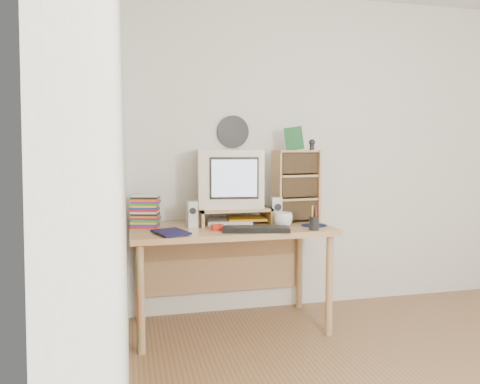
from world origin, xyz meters
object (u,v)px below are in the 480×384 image
cd_rack (296,186)px  mug (283,220)px  crt_monitor (229,178)px  diary (157,232)px  desk (228,243)px  dvd_stack (146,209)px  keyboard (256,229)px

cd_rack → mug: 0.35m
crt_monitor → diary: bearing=-137.7°
desk → cd_rack: (0.53, 0.03, 0.40)m
cd_rack → mug: size_ratio=4.12×
mug → desk: bearing=152.0°
desk → dvd_stack: (-0.59, 0.04, 0.26)m
mug → diary: size_ratio=0.58×
desk → keyboard: (0.12, -0.31, 0.15)m
desk → diary: size_ratio=6.21×
crt_monitor → cd_rack: size_ratio=0.82×
desk → crt_monitor: bearing=73.9°
crt_monitor → cd_rack: 0.51m
desk → dvd_stack: size_ratio=5.37×
crt_monitor → dvd_stack: crt_monitor is taller
dvd_stack → desk: bearing=11.6°
keyboard → dvd_stack: (-0.71, 0.35, 0.12)m
keyboard → desk: bearing=124.2°
desk → crt_monitor: size_ratio=3.15×
keyboard → diary: bearing=-168.2°
desk → mug: mug is taller
mug → crt_monitor: bearing=140.2°
dvd_stack → cd_rack: (1.11, -0.01, 0.14)m
desk → cd_rack: bearing=3.2°
desk → diary: bearing=-150.3°
crt_monitor → keyboard: (0.10, -0.40, -0.32)m
diary → crt_monitor: bearing=16.7°
mug → diary: bearing=-172.8°
cd_rack → diary: bearing=-167.5°
desk → diary: diary is taller
dvd_stack → mug: dvd_stack is taller
mug → diary: mug is taller
crt_monitor → cd_rack: (0.50, -0.06, -0.06)m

